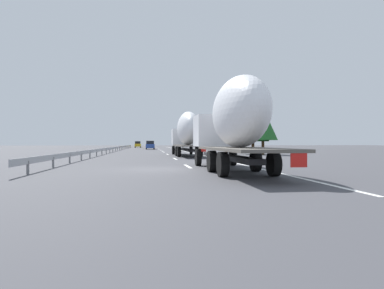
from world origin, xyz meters
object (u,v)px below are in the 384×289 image
Objects in this scene: road_sign at (190,139)px; car_blue_sedan at (150,145)px; truck_lead at (187,132)px; truck_trailing at (233,121)px; car_red_compact at (149,144)px; car_yellow_coupe at (138,144)px.

car_blue_sedan is at bearing 23.70° from road_sign.
truck_lead is 19.93m from truck_trailing.
truck_trailing is at bearing 175.71° from road_sign.
car_blue_sedan is 0.88× the size of car_red_compact.
truck_lead reaches higher than car_blue_sedan.
truck_lead is 55.25m from car_red_compact.
car_blue_sedan is at bearing -172.66° from car_yellow_coupe.
truck_trailing is 3.04× the size of car_blue_sedan.
truck_lead is 64.25m from car_yellow_coupe.
road_sign is (21.43, -3.10, -0.55)m from truck_lead.
car_blue_sedan is 27.00m from car_yellow_coupe.
truck_lead is at bearing -174.21° from car_blue_sedan.
truck_trailing reaches higher than car_yellow_coupe.
car_yellow_coupe is 43.65m from road_sign.
car_blue_sedan is 0.98× the size of car_yellow_coupe.
car_yellow_coupe is at bearing 20.99° from car_red_compact.
car_blue_sedan is 17.09m from road_sign.
road_sign is at bearing -166.34° from car_yellow_coupe.
truck_trailing reaches higher than car_red_compact.
car_red_compact reaches higher than car_blue_sedan.
road_sign is (-15.62, -6.85, 1.13)m from car_blue_sedan.
car_red_compact is (18.05, 0.10, 0.04)m from car_blue_sedan.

